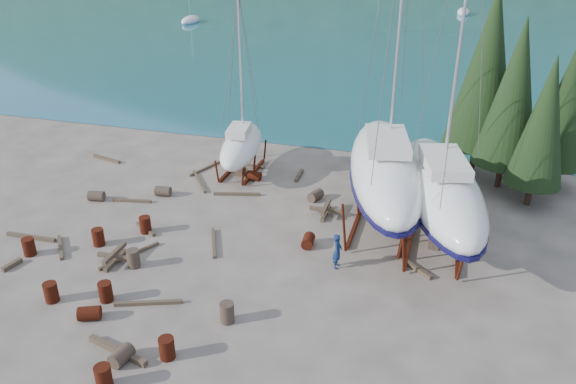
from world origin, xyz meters
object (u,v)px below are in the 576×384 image
(large_sailboat_far, at_px, (441,188))
(large_sailboat_near, at_px, (386,168))
(worker, at_px, (337,251))
(small_sailboat_shore, at_px, (241,145))

(large_sailboat_far, bearing_deg, large_sailboat_near, 141.59)
(worker, bearing_deg, small_sailboat_shore, 39.73)
(large_sailboat_near, relative_size, small_sailboat_shore, 1.75)
(large_sailboat_near, height_order, small_sailboat_shore, large_sailboat_near)
(small_sailboat_shore, bearing_deg, large_sailboat_near, -30.77)
(large_sailboat_near, height_order, worker, large_sailboat_near)
(large_sailboat_far, height_order, small_sailboat_shore, large_sailboat_far)
(large_sailboat_near, xyz_separation_m, large_sailboat_far, (2.78, -1.27, -0.17))
(worker, bearing_deg, large_sailboat_near, -18.20)
(large_sailboat_near, relative_size, large_sailboat_far, 1.07)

